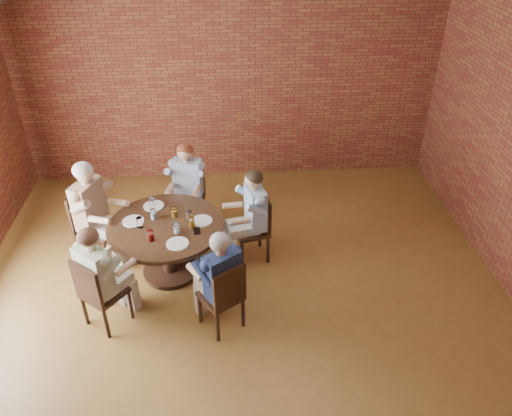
{
  "coord_description": "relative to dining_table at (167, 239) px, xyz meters",
  "views": [
    {
      "loc": [
        -0.11,
        -3.96,
        4.24
      ],
      "look_at": [
        0.24,
        1.0,
        0.92
      ],
      "focal_mm": 35.0,
      "sensor_mm": 36.0,
      "label": 1
    }
  ],
  "objects": [
    {
      "name": "diner_c",
      "position": [
        -0.92,
        0.39,
        0.17
      ],
      "size": [
        0.87,
        0.8,
        1.4
      ],
      "primitive_type": null,
      "rotation": [
        0.0,
        0.0,
        1.17
      ],
      "color": "brown",
      "rests_on": "floor"
    },
    {
      "name": "ceiling",
      "position": [
        0.85,
        -0.98,
        2.87
      ],
      "size": [
        7.0,
        7.0,
        0.0
      ],
      "primitive_type": "plane",
      "rotation": [
        3.14,
        0.0,
        0.0
      ],
      "color": "silver",
      "rests_on": "wall_back"
    },
    {
      "name": "smartphone",
      "position": [
        0.39,
        -0.16,
        0.23
      ],
      "size": [
        0.09,
        0.14,
        0.01
      ],
      "primitive_type": "cube",
      "rotation": [
        0.0,
        0.0,
        0.13
      ],
      "color": "black",
      "rests_on": "dining_table"
    },
    {
      "name": "plate_a",
      "position": [
        0.43,
        0.04,
        0.23
      ],
      "size": [
        0.26,
        0.26,
        0.01
      ],
      "primitive_type": "cylinder",
      "color": "white",
      "rests_on": "dining_table"
    },
    {
      "name": "plate_b",
      "position": [
        -0.18,
        0.41,
        0.23
      ],
      "size": [
        0.26,
        0.26,
        0.01
      ],
      "primitive_type": "cylinder",
      "color": "white",
      "rests_on": "dining_table"
    },
    {
      "name": "glass_f",
      "position": [
        -0.14,
        -0.31,
        0.29
      ],
      "size": [
        0.07,
        0.07,
        0.14
      ],
      "primitive_type": "cylinder",
      "color": "white",
      "rests_on": "dining_table"
    },
    {
      "name": "glass_d",
      "position": [
        -0.15,
        0.13,
        0.29
      ],
      "size": [
        0.07,
        0.07,
        0.14
      ],
      "primitive_type": "cylinder",
      "color": "white",
      "rests_on": "dining_table"
    },
    {
      "name": "chair_a",
      "position": [
        1.13,
        0.26,
        -0.03
      ],
      "size": [
        0.49,
        0.49,
        0.92
      ],
      "rotation": [
        0.0,
        0.0,
        -1.34
      ],
      "color": "#341911",
      "rests_on": "floor"
    },
    {
      "name": "plate_d",
      "position": [
        0.17,
        -0.4,
        0.23
      ],
      "size": [
        0.26,
        0.26,
        0.01
      ],
      "primitive_type": "cylinder",
      "color": "white",
      "rests_on": "dining_table"
    },
    {
      "name": "diner_a",
      "position": [
        1.05,
        0.24,
        0.12
      ],
      "size": [
        0.72,
        0.63,
        1.3
      ],
      "primitive_type": null,
      "rotation": [
        0.0,
        0.0,
        -1.34
      ],
      "color": "#3E6BA3",
      "rests_on": "floor"
    },
    {
      "name": "floor",
      "position": [
        0.85,
        -0.98,
        -0.53
      ],
      "size": [
        7.0,
        7.0,
        0.0
      ],
      "primitive_type": "plane",
      "color": "brown",
      "rests_on": "ground"
    },
    {
      "name": "glass_e",
      "position": [
        -0.29,
        -0.03,
        0.29
      ],
      "size": [
        0.07,
        0.07,
        0.14
      ],
      "primitive_type": "cylinder",
      "color": "white",
      "rests_on": "dining_table"
    },
    {
      "name": "glass_h",
      "position": [
        0.33,
        -0.08,
        0.29
      ],
      "size": [
        0.07,
        0.07,
        0.14
      ],
      "primitive_type": "cylinder",
      "color": "white",
      "rests_on": "dining_table"
    },
    {
      "name": "chair_b",
      "position": [
        0.23,
        1.08,
        -0.03
      ],
      "size": [
        0.48,
        0.48,
        0.92
      ],
      "rotation": [
        0.0,
        0.0,
        -0.21
      ],
      "color": "#341911",
      "rests_on": "floor"
    },
    {
      "name": "dining_table",
      "position": [
        0.0,
        0.0,
        0.0
      ],
      "size": [
        1.4,
        1.4,
        0.75
      ],
      "color": "#341911",
      "rests_on": "floor"
    },
    {
      "name": "chair_e",
      "position": [
        0.68,
        -1.0,
        -0.03
      ],
      "size": [
        0.56,
        0.56,
        0.91
      ],
      "rotation": [
        0.0,
        0.0,
        3.74
      ],
      "color": "#341911",
      "rests_on": "floor"
    },
    {
      "name": "glass_g",
      "position": [
        0.15,
        -0.18,
        0.29
      ],
      "size": [
        0.07,
        0.07,
        0.14
      ],
      "primitive_type": "cylinder",
      "color": "white",
      "rests_on": "dining_table"
    },
    {
      "name": "diner_d",
      "position": [
        -0.63,
        -0.79,
        0.13
      ],
      "size": [
        0.8,
        0.81,
        1.31
      ],
      "primitive_type": null,
      "rotation": [
        0.0,
        0.0,
        2.47
      ],
      "color": "beige",
      "rests_on": "floor"
    },
    {
      "name": "wall_back",
      "position": [
        0.85,
        2.52,
        1.17
      ],
      "size": [
        7.0,
        0.0,
        7.0
      ],
      "primitive_type": "plane",
      "rotation": [
        1.57,
        0.0,
        0.0
      ],
      "color": "brown",
      "rests_on": "ground"
    },
    {
      "name": "chair_c",
      "position": [
        -1.0,
        0.43,
        -0.0
      ],
      "size": [
        0.6,
        0.6,
        0.98
      ],
      "rotation": [
        0.0,
        0.0,
        1.17
      ],
      "color": "#341911",
      "rests_on": "floor"
    },
    {
      "name": "chair_d",
      "position": [
        -0.68,
        -0.86,
        -0.03
      ],
      "size": [
        0.58,
        0.58,
        0.92
      ],
      "rotation": [
        0.0,
        0.0,
        2.47
      ],
      "color": "#341911",
      "rests_on": "floor"
    },
    {
      "name": "diner_e",
      "position": [
        0.64,
        -0.93,
        0.11
      ],
      "size": [
        0.76,
        0.79,
        1.29
      ],
      "primitive_type": null,
      "rotation": [
        0.0,
        0.0,
        3.74
      ],
      "color": "#192648",
      "rests_on": "floor"
    },
    {
      "name": "glass_b",
      "position": [
        0.1,
        0.16,
        0.29
      ],
      "size": [
        0.07,
        0.07,
        0.14
      ],
      "primitive_type": "cylinder",
      "color": "white",
      "rests_on": "dining_table"
    },
    {
      "name": "plate_c",
      "position": [
        -0.39,
        0.09,
        0.23
      ],
      "size": [
        0.26,
        0.26,
        0.01
      ],
      "primitive_type": "cylinder",
      "color": "white",
      "rests_on": "dining_table"
    },
    {
      "name": "glass_a",
      "position": [
        0.29,
        0.05,
        0.29
      ],
      "size": [
        0.07,
        0.07,
        0.14
      ],
      "primitive_type": "cylinder",
      "color": "white",
      "rests_on": "dining_table"
    },
    {
      "name": "glass_c",
      "position": [
        -0.19,
        0.39,
        0.29
      ],
      "size": [
        0.07,
        0.07,
        0.14
      ],
      "primitive_type": "cylinder",
      "color": "white",
      "rests_on": "dining_table"
    },
    {
      "name": "diner_b",
      "position": [
        0.21,
        1.0,
        0.12
      ],
      "size": [
        0.62,
        0.71,
        1.29
      ],
      "primitive_type": null,
      "rotation": [
        0.0,
        0.0,
        -0.21
      ],
      "color": "#99A6C2",
      "rests_on": "floor"
    }
  ]
}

